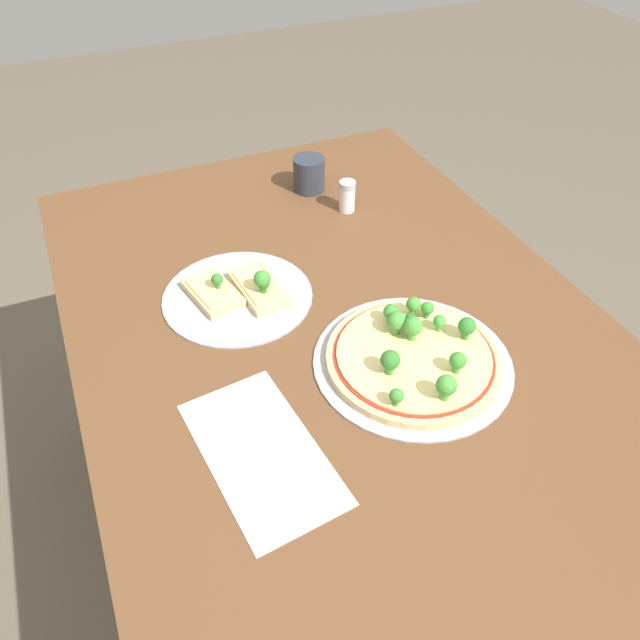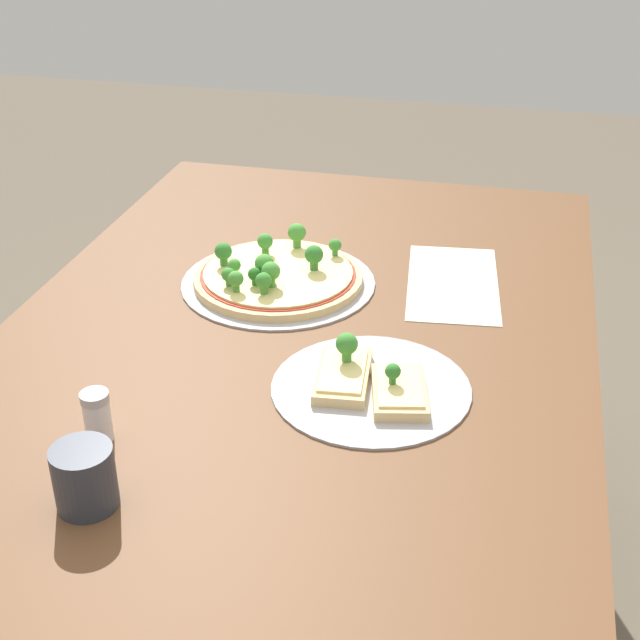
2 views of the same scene
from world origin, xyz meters
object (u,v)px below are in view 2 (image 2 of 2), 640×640
object	(u,v)px
dining_table	(299,371)
drinking_cup	(85,477)
pizza_tray_slice	(369,382)
pizza_tray_whole	(277,276)
condiment_shaker	(97,416)

from	to	relation	value
dining_table	drinking_cup	world-z (taller)	drinking_cup
pizza_tray_slice	pizza_tray_whole	bearing A→B (deg)	37.10
pizza_tray_whole	pizza_tray_slice	bearing A→B (deg)	-142.90
dining_table	pizza_tray_whole	bearing A→B (deg)	28.37
drinking_cup	dining_table	bearing A→B (deg)	-15.89
drinking_cup	pizza_tray_whole	bearing A→B (deg)	-5.83
dining_table	pizza_tray_slice	distance (m)	0.23
pizza_tray_whole	drinking_cup	world-z (taller)	drinking_cup
pizza_tray_slice	condiment_shaker	distance (m)	0.38
pizza_tray_slice	drinking_cup	bearing A→B (deg)	138.79
drinking_cup	condiment_shaker	bearing A→B (deg)	19.42
pizza_tray_slice	drinking_cup	size ratio (longest dim) A/B	3.56
pizza_tray_whole	condiment_shaker	size ratio (longest dim) A/B	4.67
dining_table	pizza_tray_whole	xyz separation A→B (m)	(0.13, 0.07, 0.10)
condiment_shaker	dining_table	bearing A→B (deg)	-26.74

